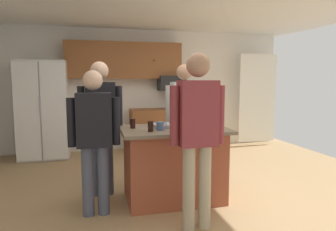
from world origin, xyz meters
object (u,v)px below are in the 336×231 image
object	(u,v)px
microwave_over_range	(172,83)
glass_dark_ale	(203,123)
person_guest_left	(101,119)
person_host_foreground	(94,134)
kitchen_island	(174,163)
person_guest_right	(197,129)
serving_tray	(170,125)
glass_short_whisky	(151,126)
person_elder_center	(184,113)
refrigerator	(44,110)
mug_blue_stoneware	(160,126)
tumbler_amber	(133,123)
glass_pilsner	(216,123)
glass_stout_tall	(176,126)

from	to	relation	value
microwave_over_range	glass_dark_ale	size ratio (longest dim) A/B	4.64
person_guest_left	person_host_foreground	world-z (taller)	person_guest_left
kitchen_island	person_guest_right	bearing A→B (deg)	-87.73
glass_dark_ale	serving_tray	xyz separation A→B (m)	(-0.37, 0.18, -0.04)
glass_short_whisky	glass_dark_ale	world-z (taller)	glass_short_whisky
person_elder_center	glass_dark_ale	xyz separation A→B (m)	(-0.00, -0.83, -0.03)
glass_short_whisky	person_elder_center	bearing A→B (deg)	53.94
refrigerator	mug_blue_stoneware	bearing A→B (deg)	-58.46
tumbler_amber	mug_blue_stoneware	bearing A→B (deg)	-37.08
person_guest_left	glass_short_whisky	world-z (taller)	person_guest_left
kitchen_island	person_guest_left	size ratio (longest dim) A/B	0.75
mug_blue_stoneware	glass_dark_ale	distance (m)	0.56
glass_short_whisky	glass_pilsner	world-z (taller)	glass_pilsner
glass_pilsner	tumbler_amber	xyz separation A→B (m)	(-0.97, 0.33, -0.01)
refrigerator	person_guest_left	distance (m)	2.48
mug_blue_stoneware	glass_pilsner	size ratio (longest dim) A/B	0.86
person_guest_left	mug_blue_stoneware	world-z (taller)	person_guest_left
glass_short_whisky	glass_dark_ale	size ratio (longest dim) A/B	1.02
person_guest_right	tumbler_amber	size ratio (longest dim) A/B	14.78
glass_short_whisky	glass_pilsner	xyz separation A→B (m)	(0.80, -0.03, 0.01)
kitchen_island	person_guest_right	xyz separation A→B (m)	(0.03, -0.80, 0.57)
person_elder_center	person_guest_right	distance (m)	1.58
microwave_over_range	person_host_foreground	bearing A→B (deg)	-119.07
glass_short_whisky	mug_blue_stoneware	world-z (taller)	glass_short_whisky
glass_pilsner	glass_stout_tall	xyz separation A→B (m)	(-0.52, -0.06, -0.01)
person_elder_center	person_guest_right	bearing A→B (deg)	13.66
person_guest_right	mug_blue_stoneware	world-z (taller)	person_guest_right
person_guest_left	kitchen_island	bearing A→B (deg)	0.00
person_elder_center	mug_blue_stoneware	xyz separation A→B (m)	(-0.56, -0.87, -0.04)
glass_dark_ale	kitchen_island	bearing A→B (deg)	167.41
person_elder_center	glass_short_whisky	distance (m)	1.17
microwave_over_range	glass_dark_ale	bearing A→B (deg)	-96.76
person_host_foreground	mug_blue_stoneware	distance (m)	0.78
person_host_foreground	mug_blue_stoneware	xyz separation A→B (m)	(0.77, 0.10, 0.04)
person_guest_right	glass_pilsner	world-z (taller)	person_guest_right
tumbler_amber	person_guest_right	bearing A→B (deg)	-59.22
microwave_over_range	person_elder_center	distance (m)	2.09
glass_pilsner	glass_dark_ale	bearing A→B (deg)	128.08
serving_tray	mug_blue_stoneware	bearing A→B (deg)	-129.04
microwave_over_range	glass_dark_ale	world-z (taller)	microwave_over_range
person_guest_right	glass_stout_tall	bearing A→B (deg)	6.67
tumbler_amber	kitchen_island	bearing A→B (deg)	-11.03
refrigerator	glass_short_whisky	world-z (taller)	refrigerator
kitchen_island	serving_tray	distance (m)	0.49
serving_tray	glass_dark_ale	bearing A→B (deg)	-25.28
person_guest_left	person_elder_center	bearing A→B (deg)	39.85
glass_dark_ale	glass_stout_tall	distance (m)	0.45
glass_pilsner	person_guest_left	bearing A→B (deg)	155.50
person_guest_left	person_host_foreground	size ratio (longest dim) A/B	1.08
glass_pilsner	person_elder_center	bearing A→B (deg)	96.73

